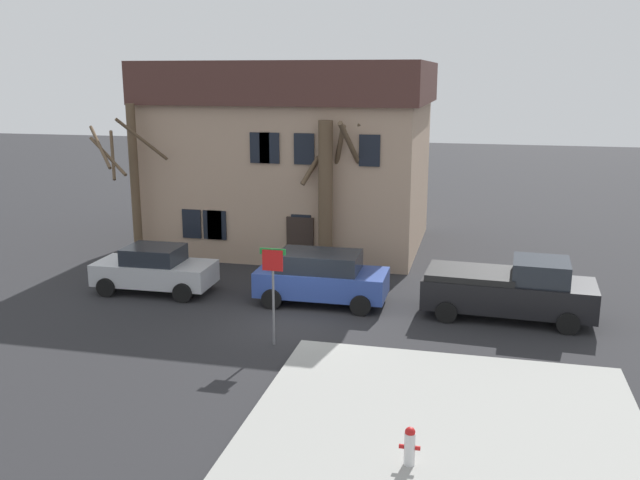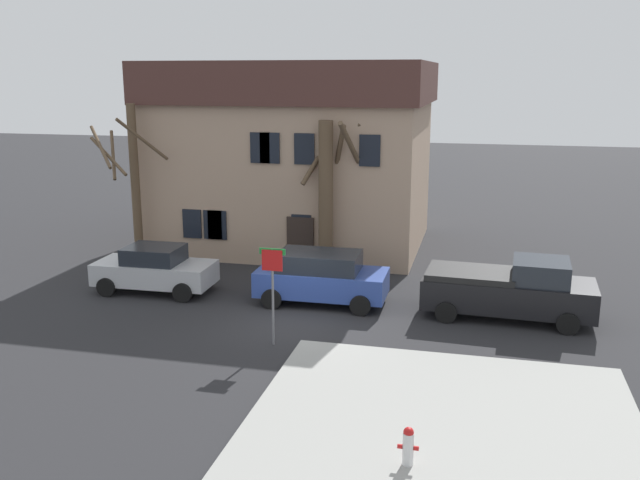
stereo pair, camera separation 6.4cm
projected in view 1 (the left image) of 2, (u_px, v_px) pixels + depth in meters
ground_plane at (292, 324)px, 21.62m from camera, size 120.00×120.00×0.00m
sidewalk_slab at (443, 432)px, 14.99m from camera, size 8.65×8.55×0.12m
building_main at (295, 153)px, 31.14m from camera, size 11.81×8.86×8.12m
tree_bare_near at (132, 179)px, 27.90m from camera, size 3.35×2.23×6.48m
tree_bare_mid at (327, 191)px, 26.45m from camera, size 2.35×2.64×6.00m
car_silver_sedan at (155, 269)px, 24.65m from camera, size 4.25×2.10×1.67m
car_blue_wagon at (321, 277)px, 23.40m from camera, size 4.41×2.16×1.78m
pickup_truck_black at (510, 289)px, 21.97m from camera, size 5.42×2.48×1.98m
fire_hydrant at (410, 445)px, 13.53m from camera, size 0.42×0.22×0.80m
street_sign_pole at (273, 278)px, 19.52m from camera, size 0.76×0.07×2.86m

